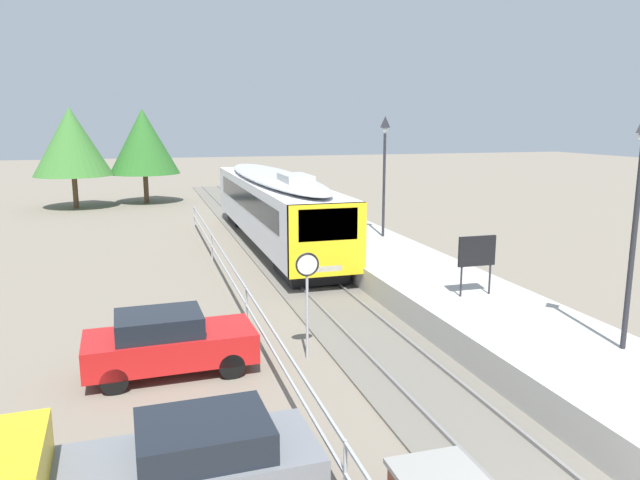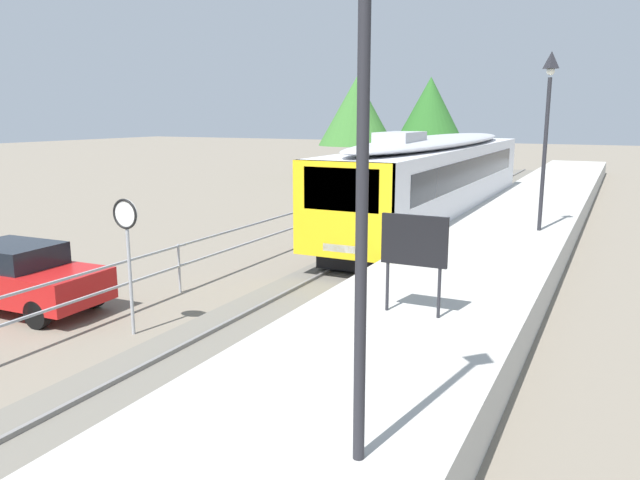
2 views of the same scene
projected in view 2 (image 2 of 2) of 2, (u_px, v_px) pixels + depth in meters
The scene contains 12 objects.
ground_plane at pixel (350, 229), 24.09m from camera, with size 160.00×160.00×0.00m, color slate.
track_rails at pixel (424, 234), 22.77m from camera, with size 3.20×60.00×0.14m.
commuter_train at pixel (437, 175), 23.66m from camera, with size 2.82×18.19×3.74m.
station_platform at pixel (514, 231), 21.27m from camera, with size 3.90×60.00×0.90m, color #B7B5AD.
platform_lamp_near_end at pixel (364, 91), 5.61m from camera, with size 0.34×0.34×5.35m.
platform_lamp_mid_platform at pixel (548, 108), 18.18m from camera, with size 0.34×0.34×5.35m.
platform_notice_board at pixel (414, 244), 10.71m from camera, with size 1.20×0.08×1.80m.
speed_limit_sign at pixel (126, 233), 12.07m from camera, with size 0.61×0.10×2.81m.
carpark_fence at pixel (179, 258), 15.27m from camera, with size 0.06×36.06×1.25m.
parked_hatchback_red at pixel (20, 276), 13.94m from camera, with size 4.06×1.91×1.53m.
tree_behind_carpark at pixel (430, 113), 41.88m from camera, with size 5.12×5.12×6.97m.
tree_behind_station_far at pixel (357, 111), 42.57m from camera, with size 5.34×5.34×7.03m.
Camera 2 is at (6.51, 0.27, 4.41)m, focal length 34.26 mm.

